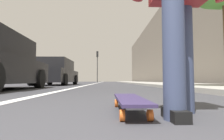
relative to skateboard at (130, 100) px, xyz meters
The scene contains 7 objects.
ground_plane 9.18m from the skateboard, ahead, with size 80.00×80.00×0.00m, color #38383D.
lane_stripe_white 19.22m from the skateboard, ahead, with size 52.00×0.16×0.01m, color silver.
sidewalk_curb 17.48m from the skateboard, 10.68° to the right, with size 52.00×3.20×0.10m, color #9E9B93.
building_facade 22.39m from the skateboard, 15.95° to the right, with size 40.00×1.20×8.27m, color slate.
skateboard is the anchor object (origin of this frame).
parked_car_mid 9.60m from the skateboard, 19.37° to the left, with size 4.47×1.91×1.47m.
traffic_light 24.28m from the skateboard, ahead, with size 0.33×0.28×4.41m.
Camera 1 is at (-0.58, 0.17, 0.24)m, focal length 28.91 mm.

